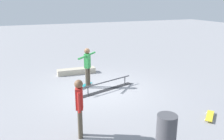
% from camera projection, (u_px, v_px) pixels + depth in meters
% --- Properties ---
extents(ground_plane, '(60.00, 60.00, 0.00)m').
position_uv_depth(ground_plane, '(100.00, 90.00, 9.96)').
color(ground_plane, gray).
extents(grind_rail, '(2.57, 1.02, 0.39)m').
position_uv_depth(grind_rail, '(107.00, 86.00, 9.94)').
color(grind_rail, black).
rests_on(grind_rail, ground_plane).
extents(skate_ledge, '(1.94, 0.54, 0.27)m').
position_uv_depth(skate_ledge, '(76.00, 71.00, 12.13)').
color(skate_ledge, '#B2A893').
rests_on(skate_ledge, ground_plane).
extents(skater_main, '(1.04, 1.02, 1.71)m').
position_uv_depth(skater_main, '(87.00, 65.00, 10.01)').
color(skater_main, brown).
rests_on(skater_main, ground_plane).
extents(skateboard_main, '(0.76, 0.64, 0.09)m').
position_uv_depth(skateboard_main, '(85.00, 85.00, 10.32)').
color(skateboard_main, teal).
rests_on(skateboard_main, ground_plane).
extents(bystander_red_shirt, '(0.25, 0.38, 1.65)m').
position_uv_depth(bystander_red_shirt, '(80.00, 106.00, 6.29)').
color(bystander_red_shirt, brown).
rests_on(bystander_red_shirt, ground_plane).
extents(loose_skateboard_yellow, '(0.74, 0.68, 0.09)m').
position_uv_depth(loose_skateboard_yellow, '(210.00, 116.00, 7.56)').
color(loose_skateboard_yellow, yellow).
rests_on(loose_skateboard_yellow, ground_plane).
extents(trash_bin, '(0.50, 0.50, 0.95)m').
position_uv_depth(trash_bin, '(166.00, 133.00, 5.85)').
color(trash_bin, '#47474C').
rests_on(trash_bin, ground_plane).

